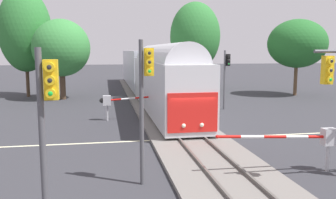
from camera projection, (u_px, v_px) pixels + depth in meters
name	position (u px, v px, depth m)	size (l,w,h in m)	color
ground_plane	(188.00, 139.00, 20.27)	(220.00, 220.00, 0.00)	#333338
road_centre_stripe	(188.00, 139.00, 20.27)	(44.00, 0.20, 0.01)	beige
railway_track	(188.00, 137.00, 20.25)	(4.40, 80.00, 0.32)	slate
commuter_train	(148.00, 71.00, 38.01)	(3.04, 42.36, 5.16)	silver
crossing_gate_near	(317.00, 138.00, 14.63)	(5.42, 0.40, 1.80)	#B7B7BC
crossing_gate_far	(115.00, 101.00, 25.52)	(5.62, 0.40, 1.82)	#B7B7BC
traffic_signal_near_left	(47.00, 114.00, 8.90)	(0.53, 0.38, 5.07)	#4C4C51
traffic_signal_far_side	(226.00, 70.00, 29.97)	(0.53, 0.38, 4.99)	#4C4C51
traffic_signal_median	(145.00, 89.00, 12.92)	(0.53, 0.38, 5.37)	#4C4C51
pine_left_background	(25.00, 31.00, 37.82)	(5.47, 5.47, 11.45)	#4C3828
oak_behind_train	(61.00, 48.00, 36.01)	(5.76, 5.76, 8.13)	#4C3828
elm_centre_background	(195.00, 36.00, 44.76)	(6.28, 6.28, 10.99)	brown
maple_right_background	(297.00, 44.00, 39.19)	(6.42, 6.42, 8.39)	brown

